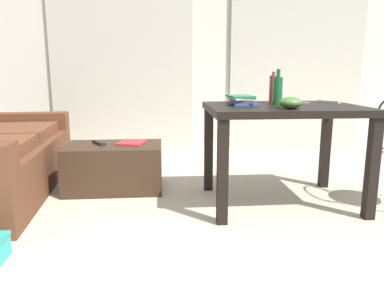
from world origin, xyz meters
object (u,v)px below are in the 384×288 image
at_px(craft_table, 283,120).
at_px(bottle_far, 273,89).
at_px(magazine, 132,142).
at_px(scissors, 303,103).
at_px(bottle_near, 278,90).
at_px(tv_remote_primary, 99,143).
at_px(coffee_table, 114,167).
at_px(bowl, 291,103).
at_px(book_stack, 242,100).
at_px(tv_remote_on_table, 329,102).

distance_m(craft_table, bottle_far, 0.31).
bearing_deg(magazine, scissors, 3.39).
xyz_separation_m(bottle_near, tv_remote_primary, (-1.42, 0.42, -0.46)).
relative_size(coffee_table, bowl, 5.24).
relative_size(coffee_table, book_stack, 3.27).
relative_size(scissors, tv_remote_primary, 0.57).
bearing_deg(tv_remote_primary, bottle_far, -42.79).
height_order(bowl, book_stack, bowl).
bearing_deg(book_stack, tv_remote_primary, 160.38).
distance_m(book_stack, tv_remote_primary, 1.28).
xyz_separation_m(craft_table, book_stack, (-0.31, 0.07, 0.15)).
height_order(bottle_far, tv_remote_on_table, bottle_far).
height_order(tv_remote_primary, magazine, tv_remote_primary).
xyz_separation_m(bottle_near, bottle_far, (0.01, 0.15, 0.00)).
relative_size(bottle_far, book_stack, 0.99).
xyz_separation_m(coffee_table, tv_remote_primary, (-0.13, 0.03, 0.21)).
xyz_separation_m(coffee_table, bowl, (1.29, -0.69, 0.61)).
bearing_deg(magazine, tv_remote_primary, -160.66).
bearing_deg(coffee_table, tv_remote_on_table, -8.31).
bearing_deg(tv_remote_primary, scissors, -42.83).
bearing_deg(bowl, scissors, 58.52).
xyz_separation_m(coffee_table, bottle_far, (1.30, -0.23, 0.68)).
bearing_deg(scissors, bottle_near, -157.28).
height_order(tv_remote_on_table, scissors, tv_remote_on_table).
distance_m(craft_table, scissors, 0.30).
relative_size(book_stack, scissors, 2.37).
relative_size(bowl, tv_remote_primary, 0.84).
bearing_deg(craft_table, scissors, 37.80).
xyz_separation_m(bowl, book_stack, (-0.27, 0.32, -0.00)).
height_order(bowl, tv_remote_on_table, bowl).
distance_m(bottle_far, tv_remote_primary, 1.53).
height_order(bowl, scissors, bowl).
relative_size(book_stack, magazine, 1.02).
xyz_separation_m(tv_remote_on_table, scissors, (-0.22, -0.02, -0.01)).
relative_size(bottle_near, bottle_far, 1.08).
distance_m(bottle_near, tv_remote_on_table, 0.49).
bearing_deg(scissors, tv_remote_on_table, 5.77).
relative_size(bottle_near, bowl, 1.71).
relative_size(book_stack, tv_remote_primary, 1.35).
relative_size(bottle_near, book_stack, 1.07).
distance_m(coffee_table, bottle_far, 1.49).
bearing_deg(craft_table, magazine, 157.10).
bearing_deg(book_stack, bottle_near, -1.84).
xyz_separation_m(craft_table, tv_remote_on_table, (0.44, 0.19, 0.12)).
xyz_separation_m(tv_remote_primary, magazine, (0.28, 0.01, -0.00)).
distance_m(craft_table, bowl, 0.29).
xyz_separation_m(coffee_table, bottle_near, (1.29, -0.38, 0.67)).
bearing_deg(tv_remote_primary, bowl, -59.41).
bearing_deg(bottle_near, craft_table, -63.89).
bearing_deg(bottle_near, scissors, 22.72).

